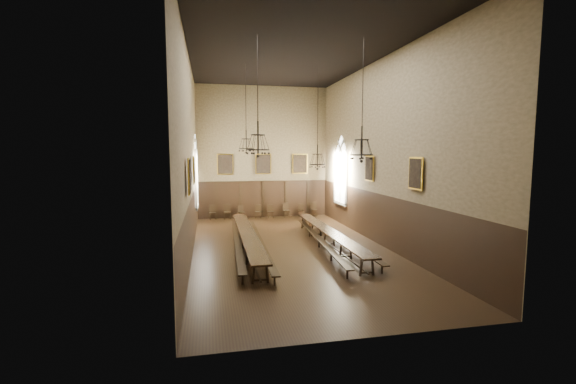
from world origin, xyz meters
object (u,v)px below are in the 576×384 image
object	(u,v)px
table_left	(248,241)
bench_left_outer	(237,243)
chair_3	(258,214)
chandelier_back_right	(317,158)
chandelier_front_left	(258,142)
bench_left_inner	(260,245)
chair_5	(286,213)
bench_right_outer	(344,241)
bench_right_inner	(319,241)
chair_2	(242,215)
chair_0	(213,215)
chandelier_front_right	(362,148)
chair_6	(301,213)
chair_1	(227,215)
chair_7	(314,212)
table_right	(329,238)
chandelier_back_left	(246,142)
chair_4	(271,214)

from	to	relation	value
table_left	bench_left_outer	world-z (taller)	table_left
chair_3	chandelier_back_right	bearing A→B (deg)	-56.06
chair_3	chandelier_front_left	bearing A→B (deg)	-85.73
bench_left_inner	chair_5	xyz separation A→B (m)	(3.02, 8.79, -0.00)
bench_left_outer	bench_right_outer	size ratio (longest dim) A/B	1.12
bench_right_inner	chair_2	xyz separation A→B (m)	(-2.96, 8.68, -0.01)
chair_0	chandelier_front_right	size ratio (longest dim) A/B	0.20
chair_0	chair_6	size ratio (longest dim) A/B	1.12
bench_left_outer	chair_1	world-z (taller)	chair_1
chandelier_front_left	bench_right_inner	bearing A→B (deg)	35.28
chair_1	chair_3	distance (m)	2.11
bench_right_inner	chair_7	xyz separation A→B (m)	(2.12, 8.62, 0.01)
table_right	bench_right_outer	world-z (taller)	table_right
chandelier_front_right	bench_right_inner	bearing A→B (deg)	108.56
chair_0	chair_2	bearing A→B (deg)	-5.84
chair_0	chair_1	xyz separation A→B (m)	(0.97, -0.02, 0.01)
bench_left_outer	chair_6	world-z (taller)	chair_6
bench_left_inner	chandelier_back_left	bearing A→B (deg)	95.60
bench_right_inner	chandelier_back_left	distance (m)	6.38
bench_left_outer	table_right	bearing A→B (deg)	-3.70
bench_left_outer	chair_4	xyz separation A→B (m)	(2.90, 8.27, -0.03)
chair_2	chair_5	size ratio (longest dim) A/B	0.94
chair_0	chandelier_front_left	size ratio (longest dim) A/B	0.21
chair_4	chandelier_back_right	bearing A→B (deg)	-70.74
table_left	chair_4	xyz separation A→B (m)	(2.43, 8.43, -0.13)
chair_2	chandelier_front_right	distance (m)	12.87
chair_5	chair_6	bearing A→B (deg)	-11.43
chandelier_back_right	bench_left_outer	bearing A→B (deg)	-152.50
chandelier_back_right	chandelier_front_right	size ratio (longest dim) A/B	1.12
bench_left_outer	chandelier_front_right	distance (m)	7.23
table_right	chair_6	distance (m)	8.61
chair_7	chair_3	bearing A→B (deg)	-173.63
bench_right_outer	chair_1	size ratio (longest dim) A/B	9.31
chair_5	chandelier_front_left	size ratio (longest dim) A/B	0.21
table_right	chair_6	world-z (taller)	chair_6
bench_right_outer	chandelier_front_right	distance (m)	5.24
bench_left_outer	chandelier_front_left	xyz separation A→B (m)	(0.68, -2.62, 4.62)
chandelier_back_right	chandelier_front_right	xyz separation A→B (m)	(0.25, -5.49, 0.51)
bench_left_inner	chair_4	xyz separation A→B (m)	(1.90, 8.71, -0.02)
chair_1	chair_6	size ratio (longest dim) A/B	1.16
chair_1	chair_3	size ratio (longest dim) A/B	1.11
chair_1	table_left	bearing A→B (deg)	-81.68
chair_5	chandelier_front_right	bearing A→B (deg)	-95.22
bench_right_outer	chair_0	size ratio (longest dim) A/B	9.67
chandelier_back_left	bench_left_inner	bearing A→B (deg)	-84.40
bench_left_outer	chair_7	xyz separation A→B (m)	(5.98, 8.24, -0.00)
table_left	bench_left_outer	xyz separation A→B (m)	(-0.46, 0.15, -0.10)
table_right	bench_left_outer	world-z (taller)	table_right
table_left	table_right	size ratio (longest dim) A/B	1.04
chandelier_back_right	chair_2	bearing A→B (deg)	121.40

